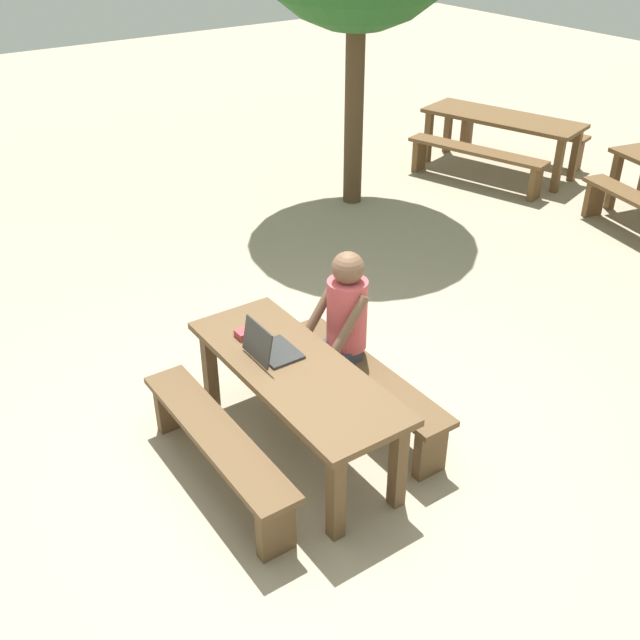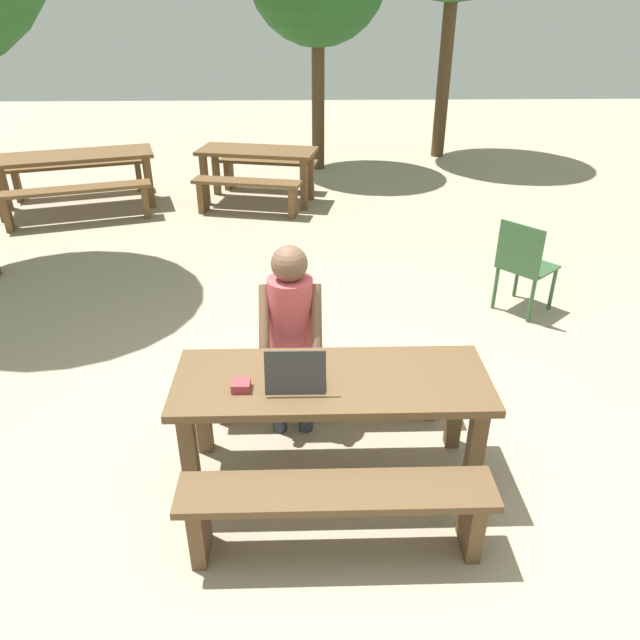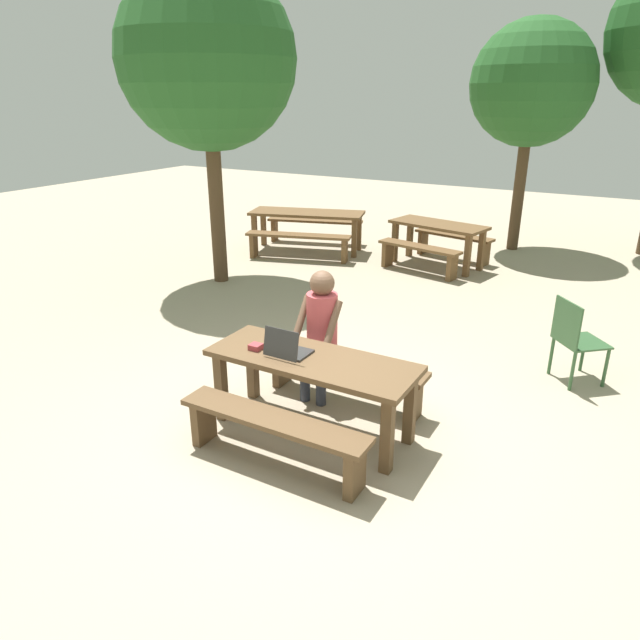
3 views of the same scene
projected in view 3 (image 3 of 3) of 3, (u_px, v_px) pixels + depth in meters
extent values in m
plane|color=tan|center=(312.00, 429.00, 5.22)|extent=(30.00, 30.00, 0.00)
cube|color=brown|center=(312.00, 360.00, 4.97)|extent=(1.85, 0.69, 0.05)
cube|color=brown|center=(221.00, 387.00, 5.28)|extent=(0.09, 0.09, 0.67)
cube|color=brown|center=(387.00, 436.00, 4.53)|extent=(0.09, 0.09, 0.67)
cube|color=brown|center=(252.00, 366.00, 5.68)|extent=(0.09, 0.09, 0.67)
cube|color=brown|center=(410.00, 408.00, 4.92)|extent=(0.09, 0.09, 0.67)
cube|color=brown|center=(273.00, 420.00, 4.57)|extent=(1.66, 0.30, 0.05)
cube|color=brown|center=(204.00, 420.00, 4.99)|extent=(0.08, 0.24, 0.40)
cube|color=brown|center=(355.00, 471.00, 4.32)|extent=(0.08, 0.24, 0.40)
cube|color=brown|center=(344.00, 361.00, 5.57)|extent=(1.66, 0.30, 0.05)
cube|color=brown|center=(282.00, 366.00, 5.98)|extent=(0.08, 0.24, 0.40)
cube|color=brown|center=(414.00, 400.00, 5.31)|extent=(0.08, 0.24, 0.40)
cube|color=#2D2D2D|center=(291.00, 352.00, 5.05)|extent=(0.34, 0.26, 0.02)
cube|color=#2D2D2D|center=(281.00, 344.00, 4.87)|extent=(0.34, 0.06, 0.25)
cube|color=black|center=(281.00, 343.00, 4.88)|extent=(0.31, 0.05, 0.23)
cube|color=#993338|center=(256.00, 347.00, 5.11)|extent=(0.11, 0.10, 0.05)
cylinder|color=#333847|center=(305.00, 379.00, 5.65)|extent=(0.10, 0.10, 0.45)
cylinder|color=#333847|center=(321.00, 384.00, 5.57)|extent=(0.10, 0.10, 0.45)
cube|color=#333847|center=(317.00, 354.00, 5.59)|extent=(0.28, 0.28, 0.12)
cylinder|color=#C64C51|center=(322.00, 321.00, 5.54)|extent=(0.30, 0.30, 0.54)
cylinder|color=brown|center=(302.00, 318.00, 5.53)|extent=(0.07, 0.32, 0.41)
cylinder|color=brown|center=(333.00, 324.00, 5.37)|extent=(0.07, 0.32, 0.41)
sphere|color=brown|center=(322.00, 283.00, 5.41)|extent=(0.24, 0.24, 0.24)
cube|color=#335933|center=(581.00, 342.00, 5.97)|extent=(0.62, 0.62, 0.02)
cube|color=#335933|center=(567.00, 322.00, 5.84)|extent=(0.30, 0.34, 0.45)
cylinder|color=#335933|center=(606.00, 368.00, 5.91)|extent=(0.04, 0.04, 0.43)
cylinder|color=#335933|center=(583.00, 353.00, 6.26)|extent=(0.04, 0.04, 0.43)
cylinder|color=#335933|center=(572.00, 371.00, 5.84)|extent=(0.04, 0.04, 0.43)
cylinder|color=#335933|center=(551.00, 356.00, 6.19)|extent=(0.04, 0.04, 0.43)
cube|color=brown|center=(438.00, 225.00, 9.92)|extent=(1.74, 1.01, 0.05)
cube|color=brown|center=(395.00, 242.00, 10.33)|extent=(0.11, 0.11, 0.70)
cube|color=brown|center=(467.00, 256.00, 9.45)|extent=(0.11, 0.11, 0.70)
cube|color=brown|center=(410.00, 237.00, 10.67)|extent=(0.11, 0.11, 0.70)
cube|color=brown|center=(481.00, 250.00, 9.78)|extent=(0.11, 0.11, 0.70)
cube|color=brown|center=(419.00, 247.00, 9.62)|extent=(1.50, 0.60, 0.05)
cube|color=brown|center=(387.00, 254.00, 10.10)|extent=(0.13, 0.25, 0.42)
cube|color=brown|center=(452.00, 268.00, 9.32)|extent=(0.13, 0.25, 0.42)
cube|color=brown|center=(454.00, 235.00, 10.42)|extent=(1.50, 0.60, 0.05)
cube|color=brown|center=(423.00, 242.00, 10.90)|extent=(0.13, 0.25, 0.42)
cube|color=brown|center=(485.00, 254.00, 10.12)|extent=(0.13, 0.25, 0.42)
cube|color=brown|center=(307.00, 213.00, 10.88)|extent=(2.25, 1.33, 0.05)
cube|color=brown|center=(255.00, 233.00, 10.97)|extent=(0.11, 0.11, 0.70)
cube|color=brown|center=(354.00, 239.00, 10.58)|extent=(0.11, 0.11, 0.70)
cube|color=brown|center=(263.00, 227.00, 11.47)|extent=(0.11, 0.11, 0.70)
cube|color=brown|center=(359.00, 232.00, 11.07)|extent=(0.11, 0.11, 0.70)
cube|color=brown|center=(298.00, 235.00, 10.38)|extent=(1.91, 0.84, 0.05)
cube|color=brown|center=(254.00, 246.00, 10.65)|extent=(0.15, 0.25, 0.43)
cube|color=brown|center=(345.00, 251.00, 10.30)|extent=(0.15, 0.25, 0.43)
cube|color=brown|center=(315.00, 221.00, 11.59)|extent=(1.91, 0.84, 0.05)
cube|color=brown|center=(275.00, 230.00, 11.85)|extent=(0.15, 0.25, 0.43)
cube|color=brown|center=(357.00, 234.00, 11.50)|extent=(0.15, 0.25, 0.43)
cylinder|color=#4C3823|center=(216.00, 202.00, 8.94)|extent=(0.23, 0.23, 2.53)
sphere|color=#235623|center=(207.00, 58.00, 8.19)|extent=(2.57, 2.57, 2.57)
cylinder|color=#4C3823|center=(519.00, 188.00, 10.86)|extent=(0.21, 0.21, 2.34)
sphere|color=#235623|center=(532.00, 83.00, 10.20)|extent=(2.18, 2.18, 2.18)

